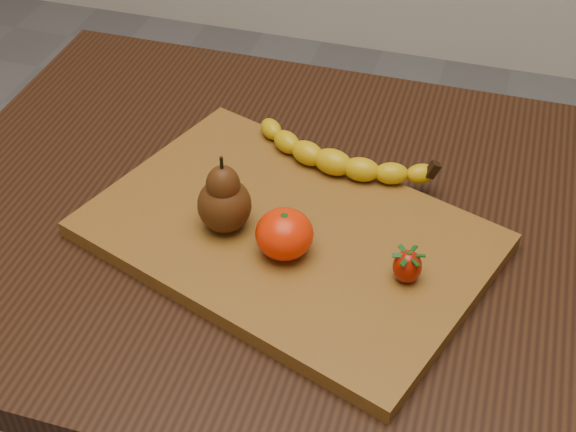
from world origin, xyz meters
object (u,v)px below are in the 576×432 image
(table, at_px, (317,278))
(cutting_board, at_px, (288,235))
(mandarin, at_px, (284,234))
(pear, at_px, (224,193))

(table, distance_m, cutting_board, 0.12)
(table, xyz_separation_m, mandarin, (-0.02, -0.08, 0.15))
(cutting_board, bearing_deg, mandarin, -60.16)
(cutting_board, relative_size, pear, 4.60)
(table, relative_size, cutting_board, 2.22)
(pear, height_order, mandarin, pear)
(mandarin, bearing_deg, pear, 163.51)
(pear, relative_size, mandarin, 1.50)
(table, height_order, cutting_board, cutting_board)
(cutting_board, xyz_separation_m, mandarin, (0.01, -0.04, 0.04))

